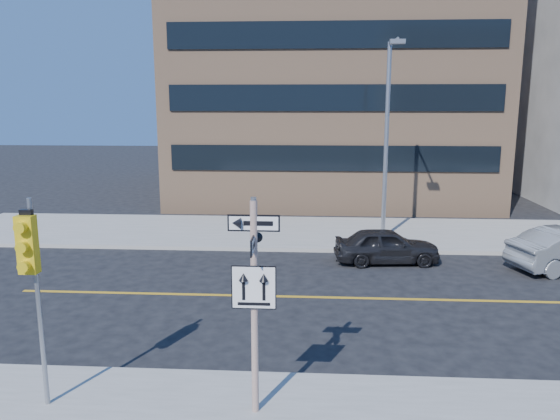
# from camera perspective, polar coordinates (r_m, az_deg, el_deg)

# --- Properties ---
(ground) EXTENTS (120.00, 120.00, 0.00)m
(ground) POSITION_cam_1_polar(r_m,az_deg,el_deg) (13.13, -1.38, -15.08)
(ground) COLOR black
(ground) RESTS_ON ground
(sign_pole) EXTENTS (0.92, 0.92, 4.06)m
(sign_pole) POSITION_cam_1_polar(r_m,az_deg,el_deg) (9.87, -2.70, -8.86)
(sign_pole) COLOR silver
(sign_pole) RESTS_ON near_sidewalk
(traffic_signal) EXTENTS (0.32, 0.45, 4.00)m
(traffic_signal) POSITION_cam_1_polar(r_m,az_deg,el_deg) (10.73, -24.65, -4.91)
(traffic_signal) COLOR gray
(traffic_signal) RESTS_ON near_sidewalk
(parked_car_a) EXTENTS (1.85, 3.90, 1.29)m
(parked_car_a) POSITION_cam_1_polar(r_m,az_deg,el_deg) (20.36, 11.07, -3.68)
(parked_car_a) COLOR black
(parked_car_a) RESTS_ON ground
(streetlight_a) EXTENTS (0.55, 2.25, 8.00)m
(streetlight_a) POSITION_cam_1_polar(r_m,az_deg,el_deg) (22.70, 11.18, 8.37)
(streetlight_a) COLOR gray
(streetlight_a) RESTS_ON far_sidewalk
(building_brick) EXTENTS (18.00, 18.00, 18.00)m
(building_brick) POSITION_cam_1_polar(r_m,az_deg,el_deg) (36.87, 5.24, 16.18)
(building_brick) COLOR tan
(building_brick) RESTS_ON ground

